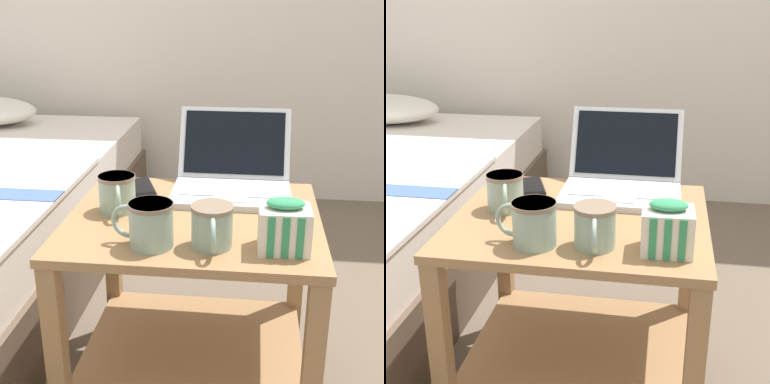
{
  "view_description": "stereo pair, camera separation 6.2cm",
  "coord_description": "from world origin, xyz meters",
  "views": [
    {
      "loc": [
        0.14,
        -1.25,
        1.07
      ],
      "look_at": [
        0.0,
        -0.04,
        0.62
      ],
      "focal_mm": 50.0,
      "sensor_mm": 36.0,
      "label": 1
    },
    {
      "loc": [
        0.2,
        -1.24,
        1.07
      ],
      "look_at": [
        0.0,
        -0.04,
        0.62
      ],
      "focal_mm": 50.0,
      "sensor_mm": 36.0,
      "label": 2
    }
  ],
  "objects": [
    {
      "name": "mug_mid_center",
      "position": [
        0.06,
        -0.17,
        0.59
      ],
      "size": [
        0.1,
        0.14,
        0.1
      ],
      "color": "#8CA593",
      "rests_on": "bedside_table"
    },
    {
      "name": "mug_front_right",
      "position": [
        -0.2,
        0.01,
        0.59
      ],
      "size": [
        0.1,
        0.14,
        0.1
      ],
      "color": "#8CA593",
      "rests_on": "bedside_table"
    },
    {
      "name": "laptop",
      "position": [
        0.09,
        0.19,
        0.58
      ],
      "size": [
        0.33,
        0.32,
        0.21
      ],
      "color": "#B7BABC",
      "rests_on": "bedside_table"
    },
    {
      "name": "bedside_table",
      "position": [
        0.0,
        0.0,
        0.35
      ],
      "size": [
        0.64,
        0.57,
        0.54
      ],
      "color": "#997047",
      "rests_on": "ground_plane"
    },
    {
      "name": "mug_front_left",
      "position": [
        -0.08,
        -0.18,
        0.6
      ],
      "size": [
        0.15,
        0.1,
        0.1
      ],
      "color": "#8CA593",
      "rests_on": "bedside_table"
    },
    {
      "name": "cell_phone",
      "position": [
        -0.18,
        0.18,
        0.54
      ],
      "size": [
        0.12,
        0.16,
        0.01
      ],
      "color": "black",
      "rests_on": "bedside_table"
    },
    {
      "name": "snack_bag",
      "position": [
        0.22,
        -0.17,
        0.59
      ],
      "size": [
        0.11,
        0.1,
        0.12
      ],
      "color": "silver",
      "rests_on": "bedside_table"
    }
  ]
}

